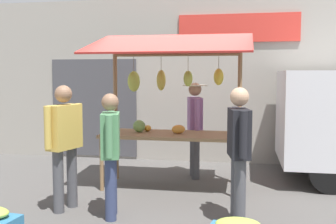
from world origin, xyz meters
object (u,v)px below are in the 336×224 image
shopper_with_shopping_bag (239,145)px  shopper_with_ponytail (111,147)px  market_stall (170,92)px  vendor_with_sunhat (195,121)px  shopper_in_grey_tee (64,138)px

shopper_with_shopping_bag → shopper_with_ponytail: 1.59m
market_stall → shopper_with_ponytail: size_ratio=1.58×
vendor_with_sunhat → shopper_with_shopping_bag: bearing=6.3°
market_stall → vendor_with_sunhat: size_ratio=1.49×
market_stall → vendor_with_sunhat: (-0.31, -0.71, -0.54)m
shopper_in_grey_tee → market_stall: bearing=-24.7°
market_stall → shopper_in_grey_tee: 1.90m
shopper_with_shopping_bag → shopper_in_grey_tee: bearing=77.8°
market_stall → shopper_with_shopping_bag: market_stall is taller
market_stall → shopper_in_grey_tee: size_ratio=1.49×
market_stall → shopper_with_shopping_bag: size_ratio=1.50×
market_stall → vendor_with_sunhat: market_stall is taller
shopper_in_grey_tee → shopper_with_ponytail: 0.72m
shopper_with_shopping_bag → market_stall: bearing=27.1°
shopper_in_grey_tee → vendor_with_sunhat: bearing=-19.8°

